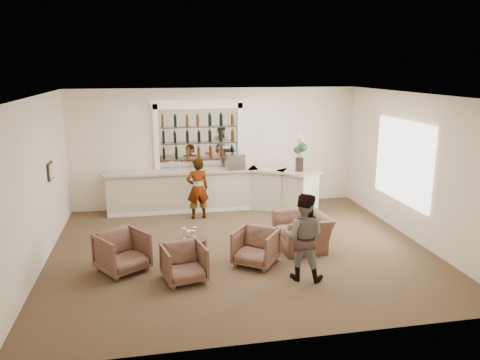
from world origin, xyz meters
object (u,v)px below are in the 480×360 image
bar_counter (214,190)px  armchair_right (256,247)px  armchair_center (184,263)px  cocktail_table (191,250)px  flower_vase (300,151)px  espresso_machine (235,161)px  armchair_left (122,252)px  sommelier (198,189)px  guest (303,237)px  armchair_far (302,231)px

bar_counter → armchair_right: size_ratio=7.16×
bar_counter → armchair_center: (-1.13, -4.27, -0.23)m
cocktail_table → flower_vase: 4.48m
espresso_machine → armchair_left: bearing=-129.3°
bar_counter → cocktail_table: bar_counter is taller
flower_vase → sommelier: bearing=-179.4°
armchair_left → flower_vase: 5.56m
armchair_right → espresso_machine: size_ratio=1.63×
armchair_left → espresso_machine: bearing=17.6°
cocktail_table → armchair_center: (-0.20, -0.84, 0.10)m
bar_counter → armchair_center: bar_counter is taller
flower_vase → guest: bearing=-106.7°
cocktail_table → guest: 2.35m
bar_counter → armchair_right: bar_counter is taller
sommelier → armchair_far: size_ratio=1.37×
armchair_right → cocktail_table: bearing=-160.5°
armchair_left → armchair_right: size_ratio=1.08×
guest → armchair_right: (-0.71, 0.78, -0.46)m
cocktail_table → espresso_machine: bearing=65.7°
armchair_far → espresso_machine: 3.37m
armchair_left → armchair_far: 3.81m
sommelier → espresso_machine: size_ratio=3.26×
cocktail_table → armchair_center: bearing=-103.2°
armchair_left → espresso_machine: (2.86, 3.58, 0.96)m
sommelier → flower_vase: 2.87m
armchair_center → flower_vase: size_ratio=0.78×
guest → cocktail_table: bearing=-5.5°
bar_counter → armchair_center: bearing=-104.8°
armchair_left → armchair_right: (2.59, -0.17, -0.03)m
sommelier → guest: size_ratio=0.97×
sommelier → armchair_center: bearing=73.0°
armchair_right → espresso_machine: 3.89m
espresso_machine → flower_vase: (1.64, -0.57, 0.33)m
bar_counter → espresso_machine: espresso_machine is taller
armchair_center → armchair_far: armchair_far is taller
armchair_center → espresso_machine: (1.72, 4.23, 1.01)m
armchair_right → flower_vase: size_ratio=0.82×
guest → armchair_left: 3.47m
armchair_right → flower_vase: bearing=94.7°
armchair_left → armchair_center: armchair_left is taller
armchair_center → armchair_right: bearing=5.9°
flower_vase → cocktail_table: bearing=-138.3°
cocktail_table → armchair_far: (2.45, 0.29, 0.13)m
sommelier → armchair_center: sommelier is taller
guest → flower_vase: flower_vase is taller
armchair_left → espresso_machine: espresso_machine is taller
armchair_far → cocktail_table: bearing=-87.7°
sommelier → armchair_far: 3.23m
armchair_right → flower_vase: flower_vase is taller
sommelier → armchair_right: (0.83, -3.15, -0.43)m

